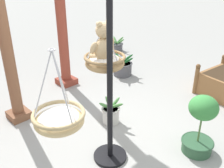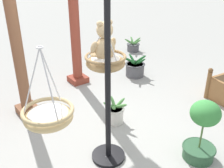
% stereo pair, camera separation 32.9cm
% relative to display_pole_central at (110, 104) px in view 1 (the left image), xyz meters
% --- Properties ---
extents(ground_plane, '(40.00, 40.00, 0.00)m').
position_rel_display_pole_central_xyz_m(ground_plane, '(0.17, 0.06, -0.82)').
color(ground_plane, '#9E9E99').
extents(display_pole_central, '(0.44, 0.44, 2.59)m').
position_rel_display_pole_central_xyz_m(display_pole_central, '(0.00, 0.00, 0.00)').
color(display_pole_central, black).
rests_on(display_pole_central, ground).
extents(hanging_basket_with_teddy, '(0.51, 0.51, 0.53)m').
position_rel_display_pole_central_xyz_m(hanging_basket_with_teddy, '(0.15, 0.25, 0.43)').
color(hanging_basket_with_teddy, '#A37F51').
extents(teddy_bear, '(0.35, 0.32, 0.51)m').
position_rel_display_pole_central_xyz_m(teddy_bear, '(0.15, 0.27, 0.65)').
color(teddy_bear, tan).
extents(hanging_basket_left_high, '(0.47, 0.47, 0.75)m').
position_rel_display_pole_central_xyz_m(hanging_basket_left_high, '(-0.85, -0.26, 0.31)').
color(hanging_basket_left_high, tan).
extents(greenhouse_pillar_left, '(0.37, 0.37, 3.04)m').
position_rel_display_pole_central_xyz_m(greenhouse_pillar_left, '(0.84, 2.23, 0.65)').
color(greenhouse_pillar_left, brown).
rests_on(greenhouse_pillar_left, ground).
extents(greenhouse_pillar_far_back, '(0.34, 0.34, 2.99)m').
position_rel_display_pole_central_xyz_m(greenhouse_pillar_far_back, '(-0.45, 1.71, 0.62)').
color(greenhouse_pillar_far_back, brown).
rests_on(greenhouse_pillar_far_back, ground).
extents(potted_plant_fern_front, '(0.53, 0.51, 0.46)m').
position_rel_display_pole_central_xyz_m(potted_plant_fern_front, '(2.00, 1.75, -0.65)').
color(potted_plant_fern_front, '#4C4C51').
rests_on(potted_plant_fern_front, ground).
extents(potted_plant_flowering_red, '(0.40, 0.39, 0.40)m').
position_rel_display_pole_central_xyz_m(potted_plant_flowering_red, '(0.57, 0.59, -0.66)').
color(potted_plant_flowering_red, beige).
rests_on(potted_plant_flowering_red, ground).
extents(potted_plant_tall_leafy, '(0.48, 0.47, 0.37)m').
position_rel_display_pole_central_xyz_m(potted_plant_tall_leafy, '(3.03, 3.00, -0.69)').
color(potted_plant_tall_leafy, '#4C4C51').
rests_on(potted_plant_tall_leafy, ground).
extents(potted_plant_bushy_green, '(0.44, 0.44, 0.85)m').
position_rel_display_pole_central_xyz_m(potted_plant_bushy_green, '(0.94, -0.72, -0.39)').
color(potted_plant_bushy_green, '#2D5638').
rests_on(potted_plant_bushy_green, ground).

